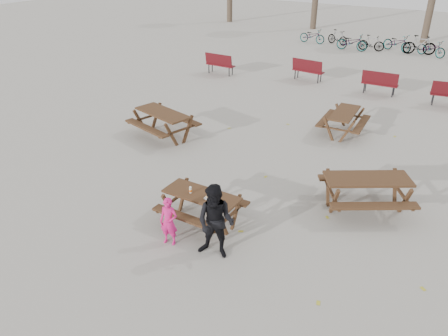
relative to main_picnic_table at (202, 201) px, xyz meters
The scene contains 13 objects.
ground 0.59m from the main_picnic_table, ahead, with size 80.00×80.00×0.00m, color gray.
main_picnic_table is the anchor object (origin of this frame).
food_tray 0.35m from the main_picnic_table, 23.47° to the right, with size 0.18×0.11×0.04m, color white.
bread_roll 0.38m from the main_picnic_table, 23.47° to the right, with size 0.14×0.06×0.05m, color tan.
soda_bottle 0.37m from the main_picnic_table, 160.52° to the right, with size 0.07×0.07×0.17m.
child 1.05m from the main_picnic_table, 98.93° to the right, with size 0.41×0.27×1.12m, color #DE1B74.
adult 1.29m from the main_picnic_table, 42.84° to the right, with size 0.82×0.64×1.68m, color black.
picnic_table_east 4.04m from the main_picnic_table, 39.49° to the left, with size 2.04×1.64×0.88m, color #341B13, non-canonical shape.
picnic_table_north 5.30m from the main_picnic_table, 137.90° to the left, with size 2.06×1.66×0.89m, color #341B13, non-canonical shape.
picnic_table_far 7.08m from the main_picnic_table, 80.51° to the left, with size 1.81×1.46×0.78m, color #341B13, non-canonical shape.
park_bench_row 11.94m from the main_picnic_table, 94.25° to the left, with size 11.93×1.76×1.03m.
bicycle_row 20.60m from the main_picnic_table, 93.09° to the left, with size 8.96×2.16×1.09m.
fallen_leaves 2.62m from the main_picnic_table, 78.69° to the left, with size 11.00×11.00×0.01m, color gold, non-canonical shape.
Camera 1 is at (4.90, -7.09, 5.96)m, focal length 35.00 mm.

